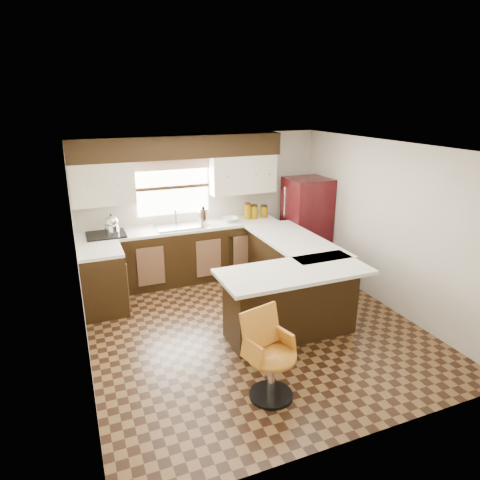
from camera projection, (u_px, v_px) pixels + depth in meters
name	position (u px, v px, depth m)	size (l,w,h in m)	color
floor	(253.00, 327.00, 5.81)	(4.40, 4.40, 0.00)	#49301A
ceiling	(255.00, 147.00, 5.05)	(4.40, 4.40, 0.00)	silver
wall_back	(202.00, 205.00, 7.36)	(4.40, 4.40, 0.00)	beige
wall_front	(362.00, 324.00, 3.49)	(4.40, 4.40, 0.00)	beige
wall_left	(78.00, 267.00, 4.68)	(4.40, 4.40, 0.00)	beige
wall_right	(386.00, 226.00, 6.18)	(4.40, 4.40, 0.00)	beige
base_cab_back	(183.00, 255.00, 7.17)	(3.30, 0.60, 0.90)	black
base_cab_left	(103.00, 282.00, 6.12)	(0.60, 0.70, 0.90)	black
counter_back	(182.00, 228.00, 7.02)	(3.30, 0.60, 0.04)	silver
counter_left	(100.00, 251.00, 5.97)	(0.60, 0.70, 0.04)	silver
soffit	(179.00, 147.00, 6.74)	(3.40, 0.35, 0.36)	black
upper_cab_left	(102.00, 184.00, 6.46)	(0.94, 0.35, 0.64)	beige
upper_cab_right	(242.00, 174.00, 7.29)	(1.14, 0.35, 0.64)	beige
window_pane	(173.00, 187.00, 7.05)	(1.20, 0.02, 0.90)	white
valance	(172.00, 164.00, 6.90)	(1.30, 0.06, 0.18)	#D19B93
sink	(179.00, 226.00, 6.98)	(0.75, 0.45, 0.03)	#B2B2B7
dishwasher	(244.00, 254.00, 7.29)	(0.58, 0.03, 0.78)	black
cooktop	(106.00, 235.00, 6.57)	(0.58, 0.50, 0.03)	black
peninsula_long	(290.00, 270.00, 6.53)	(0.60, 1.95, 0.90)	black
peninsula_return	(291.00, 303.00, 5.49)	(1.65, 0.60, 0.90)	black
counter_pen_long	(295.00, 241.00, 6.40)	(0.84, 1.95, 0.04)	silver
counter_pen_return	(294.00, 272.00, 5.25)	(1.89, 0.84, 0.04)	silver
refrigerator	(306.00, 224.00, 7.57)	(0.71, 0.68, 1.65)	#39090D
bar_chair	(272.00, 357.00, 4.31)	(0.50, 0.50, 0.94)	#C17A22
kettle	(112.00, 224.00, 6.55)	(0.22, 0.22, 0.30)	silver
percolator	(203.00, 216.00, 7.11)	(0.15, 0.15, 0.27)	silver
mixing_bowl	(230.00, 219.00, 7.31)	(0.27, 0.27, 0.07)	white
canister_large	(248.00, 212.00, 7.42)	(0.12, 0.12, 0.26)	#7E5D05
canister_med	(254.00, 212.00, 7.47)	(0.14, 0.14, 0.22)	#7E5D05
canister_small	(264.00, 212.00, 7.54)	(0.13, 0.13, 0.19)	#7E5D05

